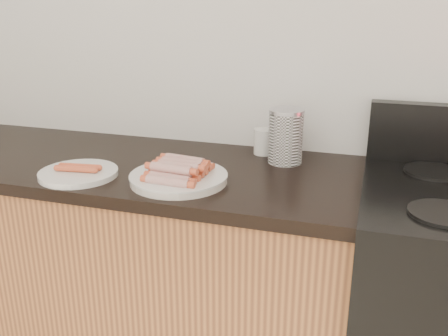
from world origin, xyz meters
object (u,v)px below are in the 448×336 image
(main_plate, at_px, (179,179))
(canister, at_px, (286,136))
(mug, at_px, (264,141))
(side_plate, at_px, (79,173))

(main_plate, height_order, canister, canister)
(main_plate, distance_m, canister, 0.41)
(main_plate, bearing_deg, mug, 63.15)
(side_plate, bearing_deg, canister, 28.96)
(main_plate, distance_m, side_plate, 0.33)
(mug, bearing_deg, side_plate, -141.28)
(canister, distance_m, mug, 0.13)
(side_plate, height_order, canister, canister)
(side_plate, distance_m, canister, 0.69)
(main_plate, relative_size, mug, 3.25)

